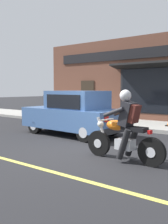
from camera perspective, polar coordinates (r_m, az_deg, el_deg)
ground_plane at (r=7.01m, az=0.31°, el=-8.46°), size 80.00×80.00×0.00m
sidewalk_curb at (r=12.78m, az=3.54°, el=-2.00°), size 2.60×22.00×0.14m
storefront_building at (r=13.26m, az=12.95°, el=6.96°), size 1.25×11.80×4.20m
motorcycle_with_rider at (r=6.00m, az=8.77°, el=-4.21°), size 0.57×2.02×1.62m
car_hatchback at (r=9.31m, az=-2.29°, el=-0.32°), size 1.80×3.85×1.57m
fire_hydrant at (r=12.31m, az=2.17°, el=0.09°), size 0.36×0.24×0.88m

